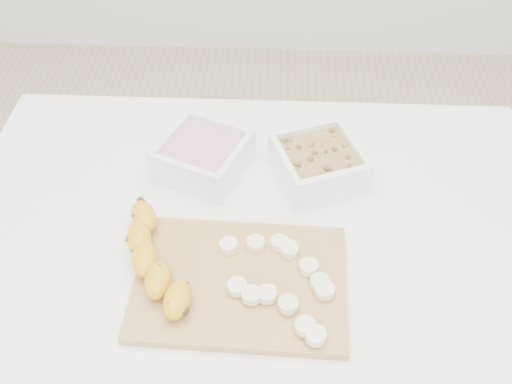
{
  "coord_description": "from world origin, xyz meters",
  "views": [
    {
      "loc": [
        0.03,
        -0.6,
        1.46
      ],
      "look_at": [
        0.0,
        0.03,
        0.81
      ],
      "focal_mm": 40.0,
      "sensor_mm": 36.0,
      "label": 1
    }
  ],
  "objects_px": {
    "bowl_yogurt": "(203,155)",
    "bowl_granola": "(318,163)",
    "cutting_board": "(240,282)",
    "banana": "(156,260)",
    "table": "(255,266)"
  },
  "relations": [
    {
      "from": "bowl_yogurt",
      "to": "bowl_granola",
      "type": "distance_m",
      "value": 0.2
    },
    {
      "from": "cutting_board",
      "to": "banana",
      "type": "distance_m",
      "value": 0.13
    },
    {
      "from": "table",
      "to": "bowl_yogurt",
      "type": "height_order",
      "value": "bowl_yogurt"
    },
    {
      "from": "bowl_yogurt",
      "to": "banana",
      "type": "xyz_separation_m",
      "value": [
        -0.05,
        -0.23,
        0.0
      ]
    },
    {
      "from": "table",
      "to": "bowl_yogurt",
      "type": "xyz_separation_m",
      "value": [
        -0.1,
        0.14,
        0.13
      ]
    },
    {
      "from": "cutting_board",
      "to": "table",
      "type": "bearing_deg",
      "value": 80.78
    },
    {
      "from": "bowl_granola",
      "to": "banana",
      "type": "xyz_separation_m",
      "value": [
        -0.25,
        -0.22,
        0.0
      ]
    },
    {
      "from": "table",
      "to": "banana",
      "type": "xyz_separation_m",
      "value": [
        -0.14,
        -0.09,
        0.13
      ]
    },
    {
      "from": "bowl_yogurt",
      "to": "cutting_board",
      "type": "bearing_deg",
      "value": -72.08
    },
    {
      "from": "bowl_granola",
      "to": "bowl_yogurt",
      "type": "bearing_deg",
      "value": 177.09
    },
    {
      "from": "table",
      "to": "bowl_yogurt",
      "type": "distance_m",
      "value": 0.21
    },
    {
      "from": "table",
      "to": "banana",
      "type": "bearing_deg",
      "value": -147.7
    },
    {
      "from": "bowl_yogurt",
      "to": "bowl_granola",
      "type": "height_order",
      "value": "same"
    },
    {
      "from": "bowl_yogurt",
      "to": "bowl_granola",
      "type": "xyz_separation_m",
      "value": [
        0.2,
        -0.01,
        -0.0
      ]
    },
    {
      "from": "table",
      "to": "cutting_board",
      "type": "xyz_separation_m",
      "value": [
        -0.02,
        -0.11,
        0.1
      ]
    }
  ]
}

